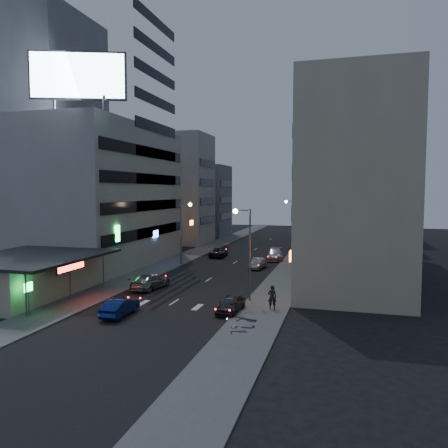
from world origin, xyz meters
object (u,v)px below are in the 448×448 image
at_px(scooter_silver_b, 245,309).
at_px(scooter_silver_a, 253,318).
at_px(road_car_blue, 120,307).
at_px(person, 272,297).
at_px(scooter_black_b, 257,312).
at_px(parked_car_right_mid, 258,263).
at_px(road_car_silver, 150,281).
at_px(scooter_black_a, 246,323).
at_px(parked_car_left, 219,252).
at_px(scooter_blue, 255,318).
at_px(parked_car_right_near, 231,304).
at_px(parked_car_right_far, 275,254).

bearing_deg(scooter_silver_b, scooter_silver_a, -157.31).
xyz_separation_m(road_car_blue, person, (11.19, 4.57, 0.42)).
bearing_deg(scooter_black_b, parked_car_right_mid, 22.84).
relative_size(road_car_silver, scooter_black_a, 3.01).
bearing_deg(parked_car_left, scooter_black_b, 105.67).
bearing_deg(scooter_black_b, scooter_silver_b, 68.34).
distance_m(road_car_silver, scooter_black_a, 15.95).
xyz_separation_m(scooter_blue, scooter_black_b, (-0.10, 1.34, 0.01)).
height_order(scooter_black_a, scooter_silver_a, scooter_silver_a).
distance_m(road_car_blue, scooter_blue, 10.73).
xyz_separation_m(parked_car_right_near, parked_car_right_far, (-0.67, 27.26, 0.09)).
bearing_deg(parked_car_right_far, scooter_silver_a, -91.52).
xyz_separation_m(road_car_silver, scooter_black_a, (12.05, -10.45, -0.10)).
bearing_deg(scooter_silver_b, person, -36.24).
bearing_deg(scooter_black_a, parked_car_right_near, 5.04).
bearing_deg(scooter_black_b, parked_car_right_near, 64.51).
bearing_deg(scooter_blue, scooter_black_b, 0.23).
height_order(scooter_silver_a, scooter_silver_b, scooter_silver_a).
bearing_deg(road_car_blue, scooter_black_b, -174.37).
height_order(parked_car_right_near, road_car_blue, parked_car_right_near).
relative_size(scooter_black_a, scooter_silver_a, 0.85).
relative_size(parked_car_right_far, scooter_blue, 2.72).
height_order(parked_car_right_far, road_car_blue, parked_car_right_far).
bearing_deg(scooter_blue, parked_car_right_far, 2.28).
bearing_deg(parked_car_left, scooter_silver_a, 104.66).
bearing_deg(scooter_black_b, scooter_black_a, -175.00).
height_order(parked_car_left, scooter_black_b, scooter_black_b).
bearing_deg(parked_car_left, scooter_silver_b, 104.22).
distance_m(road_car_blue, scooter_silver_a, 10.60).
bearing_deg(road_car_silver, scooter_black_b, 155.42).
height_order(person, scooter_blue, person).
height_order(parked_car_right_mid, scooter_silver_b, parked_car_right_mid).
distance_m(person, scooter_black_b, 3.40).
distance_m(scooter_silver_a, scooter_silver_b, 2.53).
xyz_separation_m(person, scooter_silver_a, (-0.59, -4.86, -0.38)).
bearing_deg(person, scooter_silver_b, 50.67).
bearing_deg(parked_car_right_mid, parked_car_left, 137.57).
bearing_deg(scooter_black_a, road_car_silver, 27.29).
xyz_separation_m(parked_car_right_mid, parked_car_left, (-7.43, 8.10, 0.01)).
bearing_deg(scooter_silver_b, parked_car_right_far, 1.17).
distance_m(parked_car_right_far, scooter_silver_a, 30.90).
xyz_separation_m(road_car_silver, scooter_blue, (12.45, -9.26, -0.02)).
bearing_deg(parked_car_right_near, scooter_blue, -47.93).
height_order(parked_car_left, road_car_silver, road_car_silver).
bearing_deg(scooter_silver_b, scooter_black_b, -126.45).
bearing_deg(parked_car_right_mid, scooter_blue, -74.29).
xyz_separation_m(road_car_silver, scooter_silver_b, (11.21, -7.17, -0.07)).
bearing_deg(scooter_silver_a, road_car_silver, 52.44).
bearing_deg(parked_car_left, parked_car_right_near, 102.41).
relative_size(road_car_blue, scooter_black_a, 2.45).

